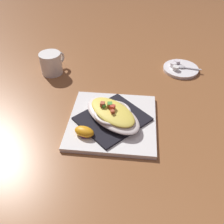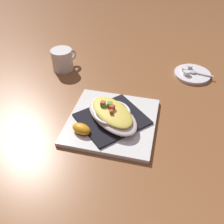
% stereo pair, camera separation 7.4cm
% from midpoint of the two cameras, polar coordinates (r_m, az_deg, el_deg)
% --- Properties ---
extents(ground_plane, '(2.60, 2.60, 0.00)m').
position_cam_midpoint_polar(ground_plane, '(0.77, 2.75, -2.58)').
color(ground_plane, brown).
extents(square_plate, '(0.28, 0.28, 0.01)m').
position_cam_midpoint_polar(square_plate, '(0.76, 2.77, -2.21)').
color(square_plate, white).
rests_on(square_plate, ground_plane).
extents(folded_napkin, '(0.24, 0.25, 0.01)m').
position_cam_midpoint_polar(folded_napkin, '(0.76, 2.79, -1.66)').
color(folded_napkin, black).
rests_on(folded_napkin, square_plate).
extents(gratin_dish, '(0.22, 0.21, 0.05)m').
position_cam_midpoint_polar(gratin_dish, '(0.74, 2.84, -0.46)').
color(gratin_dish, silver).
rests_on(gratin_dish, folded_napkin).
extents(orange_garnish, '(0.06, 0.07, 0.03)m').
position_cam_midpoint_polar(orange_garnish, '(0.71, -3.82, -3.98)').
color(orange_garnish, '#5B125F').
rests_on(orange_garnish, square_plate).
extents(coffee_mug, '(0.10, 0.09, 0.08)m').
position_cam_midpoint_polar(coffee_mug, '(1.01, -8.92, 11.29)').
color(coffee_mug, white).
rests_on(coffee_mug, ground_plane).
extents(creamer_saucer, '(0.14, 0.14, 0.01)m').
position_cam_midpoint_polar(creamer_saucer, '(1.03, 19.56, 7.93)').
color(creamer_saucer, white).
rests_on(creamer_saucer, ground_plane).
extents(spoon, '(0.04, 0.09, 0.01)m').
position_cam_midpoint_polar(spoon, '(1.02, 20.07, 8.28)').
color(spoon, silver).
rests_on(spoon, creamer_saucer).
extents(creamer_cup_0, '(0.02, 0.02, 0.02)m').
position_cam_midpoint_polar(creamer_cup_0, '(1.04, 18.93, 9.47)').
color(creamer_cup_0, white).
rests_on(creamer_cup_0, creamer_saucer).
extents(creamer_cup_1, '(0.02, 0.02, 0.02)m').
position_cam_midpoint_polar(creamer_cup_1, '(1.02, 18.07, 9.02)').
color(creamer_cup_1, white).
rests_on(creamer_cup_1, creamer_saucer).
extents(creamer_cup_2, '(0.02, 0.02, 0.02)m').
position_cam_midpoint_polar(creamer_cup_2, '(1.00, 18.46, 8.21)').
color(creamer_cup_2, white).
rests_on(creamer_cup_2, creamer_saucer).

